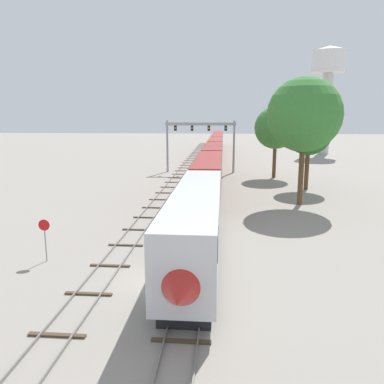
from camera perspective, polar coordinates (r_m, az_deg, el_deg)
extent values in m
plane|color=gray|center=(23.03, -5.05, -13.18)|extent=(400.00, 400.00, 0.00)
cube|color=slate|center=(81.24, 2.96, 4.54)|extent=(0.07, 200.00, 0.16)
cube|color=slate|center=(81.21, 3.98, 4.53)|extent=(0.07, 200.00, 0.16)
cube|color=#473828|center=(17.51, -1.65, -21.42)|extent=(2.60, 0.24, 0.10)
cube|color=#473828|center=(20.98, -0.41, -15.55)|extent=(2.60, 0.24, 0.10)
cube|color=#473828|center=(24.60, 0.43, -11.36)|extent=(2.60, 0.24, 0.10)
cube|color=#473828|center=(28.33, 1.04, -8.26)|extent=(2.60, 0.24, 0.10)
cube|color=#473828|center=(32.12, 1.50, -5.89)|extent=(2.60, 0.24, 0.10)
cube|color=#473828|center=(35.96, 1.85, -4.02)|extent=(2.60, 0.24, 0.10)
cube|color=#473828|center=(39.83, 2.14, -2.51)|extent=(2.60, 0.24, 0.10)
cube|color=#473828|center=(43.72, 2.37, -1.27)|extent=(2.60, 0.24, 0.10)
cube|color=#473828|center=(47.63, 2.57, -0.24)|extent=(2.60, 0.24, 0.10)
cube|color=#473828|center=(51.56, 2.74, 0.64)|extent=(2.60, 0.24, 0.10)
cube|color=#473828|center=(55.49, 2.88, 1.40)|extent=(2.60, 0.24, 0.10)
cube|color=#473828|center=(59.43, 3.01, 2.05)|extent=(2.60, 0.24, 0.10)
cube|color=#473828|center=(63.39, 3.11, 2.63)|extent=(2.60, 0.24, 0.10)
cube|color=#473828|center=(67.34, 3.21, 3.13)|extent=(2.60, 0.24, 0.10)
cube|color=#473828|center=(71.30, 3.30, 3.58)|extent=(2.60, 0.24, 0.10)
cube|color=#473828|center=(75.27, 3.37, 3.98)|extent=(2.60, 0.24, 0.10)
cube|color=#473828|center=(79.24, 3.44, 4.35)|extent=(2.60, 0.24, 0.10)
cube|color=#473828|center=(83.21, 3.50, 4.67)|extent=(2.60, 0.24, 0.10)
cube|color=#473828|center=(87.18, 3.56, 4.97)|extent=(2.60, 0.24, 0.10)
cube|color=#473828|center=(91.16, 3.61, 5.24)|extent=(2.60, 0.24, 0.10)
cube|color=#473828|center=(95.14, 3.66, 5.49)|extent=(2.60, 0.24, 0.10)
cube|color=#473828|center=(99.12, 3.70, 5.72)|extent=(2.60, 0.24, 0.10)
cube|color=#473828|center=(103.10, 3.74, 5.93)|extent=(2.60, 0.24, 0.10)
cube|color=#473828|center=(107.09, 3.78, 6.13)|extent=(2.60, 0.24, 0.10)
cube|color=#473828|center=(111.07, 3.82, 6.31)|extent=(2.60, 0.24, 0.10)
cube|color=#473828|center=(115.06, 3.85, 6.48)|extent=(2.60, 0.24, 0.10)
cube|color=#473828|center=(119.04, 3.88, 6.64)|extent=(2.60, 0.24, 0.10)
cube|color=#473828|center=(123.03, 3.91, 6.78)|extent=(2.60, 0.24, 0.10)
cube|color=#473828|center=(127.02, 3.93, 6.92)|extent=(2.60, 0.24, 0.10)
cube|color=#473828|center=(131.01, 3.96, 7.05)|extent=(2.60, 0.24, 0.10)
cube|color=#473828|center=(135.00, 3.98, 7.17)|extent=(2.60, 0.24, 0.10)
cube|color=#473828|center=(138.99, 4.01, 7.29)|extent=(2.60, 0.24, 0.10)
cube|color=#473828|center=(142.98, 4.03, 7.40)|extent=(2.60, 0.24, 0.10)
cube|color=#473828|center=(146.97, 4.05, 7.50)|extent=(2.60, 0.24, 0.10)
cube|color=#473828|center=(150.96, 4.06, 7.60)|extent=(2.60, 0.24, 0.10)
cube|color=#473828|center=(154.95, 4.08, 7.69)|extent=(2.60, 0.24, 0.10)
cube|color=#473828|center=(158.95, 4.10, 7.78)|extent=(2.60, 0.24, 0.10)
cube|color=#473828|center=(162.94, 4.12, 7.86)|extent=(2.60, 0.24, 0.10)
cube|color=#473828|center=(166.93, 4.13, 7.94)|extent=(2.60, 0.24, 0.10)
cube|color=#473828|center=(170.93, 4.15, 8.02)|extent=(2.60, 0.24, 0.10)
cube|color=#473828|center=(174.92, 4.16, 8.09)|extent=(2.60, 0.24, 0.10)
cube|color=#473828|center=(178.91, 4.17, 8.16)|extent=(2.60, 0.24, 0.10)
cube|color=slate|center=(61.89, -2.71, 2.45)|extent=(0.07, 160.00, 0.16)
cube|color=slate|center=(61.72, -1.38, 2.43)|extent=(0.07, 160.00, 0.16)
cube|color=#473828|center=(18.85, -19.57, -19.56)|extent=(2.60, 0.24, 0.10)
cube|color=#473828|center=(22.10, -15.24, -14.50)|extent=(2.60, 0.24, 0.10)
cube|color=#473828|center=(25.57, -12.18, -10.73)|extent=(2.60, 0.24, 0.10)
cube|color=#473828|center=(29.17, -9.91, -7.85)|extent=(2.60, 0.24, 0.10)
cube|color=#473828|center=(32.87, -8.17, -5.60)|extent=(2.60, 0.24, 0.10)
cube|color=#473828|center=(36.63, -6.79, -3.81)|extent=(2.60, 0.24, 0.10)
cube|color=#473828|center=(40.43, -5.68, -2.35)|extent=(2.60, 0.24, 0.10)
cube|color=#473828|center=(44.27, -4.76, -1.14)|extent=(2.60, 0.24, 0.10)
cube|color=#473828|center=(48.14, -3.98, -0.13)|extent=(2.60, 0.24, 0.10)
cube|color=#473828|center=(52.02, -3.33, 0.73)|extent=(2.60, 0.24, 0.10)
cube|color=#473828|center=(55.93, -2.76, 1.48)|extent=(2.60, 0.24, 0.10)
cube|color=#473828|center=(59.84, -2.27, 2.12)|extent=(2.60, 0.24, 0.10)
cube|color=#473828|center=(63.77, -1.84, 2.69)|extent=(2.60, 0.24, 0.10)
cube|color=#473828|center=(67.70, -1.45, 3.19)|extent=(2.60, 0.24, 0.10)
cube|color=#473828|center=(71.64, -1.11, 3.63)|extent=(2.60, 0.24, 0.10)
cube|color=#473828|center=(75.59, -0.81, 4.03)|extent=(2.60, 0.24, 0.10)
cube|color=#473828|center=(79.54, -0.53, 4.39)|extent=(2.60, 0.24, 0.10)
cube|color=#473828|center=(83.50, -0.28, 4.72)|extent=(2.60, 0.24, 0.10)
cube|color=#473828|center=(87.46, -0.06, 5.01)|extent=(2.60, 0.24, 0.10)
cube|color=#473828|center=(91.43, 0.15, 5.28)|extent=(2.60, 0.24, 0.10)
cube|color=#473828|center=(95.40, 0.34, 5.53)|extent=(2.60, 0.24, 0.10)
cube|color=#473828|center=(99.37, 0.52, 5.76)|extent=(2.60, 0.24, 0.10)
cube|color=#473828|center=(103.34, 0.68, 5.97)|extent=(2.60, 0.24, 0.10)
cube|color=#473828|center=(107.31, 0.83, 6.16)|extent=(2.60, 0.24, 0.10)
cube|color=#473828|center=(111.29, 0.97, 6.34)|extent=(2.60, 0.24, 0.10)
cube|color=#473828|center=(115.27, 1.10, 6.51)|extent=(2.60, 0.24, 0.10)
cube|color=#473828|center=(119.25, 1.22, 6.67)|extent=(2.60, 0.24, 0.10)
cube|color=#473828|center=(123.23, 1.33, 6.81)|extent=(2.60, 0.24, 0.10)
cube|color=#473828|center=(127.21, 1.44, 6.95)|extent=(2.60, 0.24, 0.10)
cube|color=#473828|center=(131.19, 1.54, 7.08)|extent=(2.60, 0.24, 0.10)
cube|color=#473828|center=(135.18, 1.63, 7.20)|extent=(2.60, 0.24, 0.10)
cube|color=#473828|center=(139.16, 1.72, 7.32)|extent=(2.60, 0.24, 0.10)
cube|color=silver|center=(25.04, 0.69, -4.06)|extent=(3.00, 18.88, 3.80)
cone|color=#B2231E|center=(16.15, -1.78, -14.47)|extent=(2.88, 2.60, 2.88)
cube|color=black|center=(16.85, -1.27, -7.68)|extent=(3.04, 1.80, 1.10)
cube|color=black|center=(25.78, 0.67, -9.21)|extent=(2.52, 17.00, 1.00)
cube|color=maroon|center=(44.50, 2.47, 2.68)|extent=(3.00, 18.88, 3.80)
cube|color=black|center=(44.45, 2.48, 3.19)|extent=(3.04, 17.37, 0.90)
cube|color=black|center=(44.92, 2.45, -0.35)|extent=(2.52, 17.00, 1.00)
cube|color=maroon|center=(64.23, 3.17, 5.30)|extent=(3.00, 18.88, 3.80)
cube|color=black|center=(64.19, 3.18, 5.66)|extent=(3.04, 17.37, 0.90)
cube|color=black|center=(64.52, 3.15, 3.18)|extent=(2.52, 17.00, 1.00)
cube|color=maroon|center=(84.02, 3.54, 6.69)|extent=(3.00, 18.88, 3.80)
cube|color=black|center=(83.99, 3.55, 6.96)|extent=(3.04, 17.37, 0.90)
cube|color=black|center=(84.25, 3.52, 5.06)|extent=(2.52, 17.00, 1.00)
cube|color=maroon|center=(103.85, 3.77, 7.55)|extent=(3.00, 18.88, 3.80)
cube|color=black|center=(103.83, 3.78, 7.77)|extent=(3.04, 17.37, 0.90)
cube|color=black|center=(104.03, 3.76, 6.23)|extent=(2.52, 17.00, 1.00)
cube|color=maroon|center=(123.70, 3.93, 8.13)|extent=(3.00, 18.88, 3.80)
cube|color=black|center=(123.68, 3.93, 8.31)|extent=(3.04, 17.37, 0.90)
cube|color=black|center=(123.85, 3.92, 7.02)|extent=(2.52, 17.00, 1.00)
cylinder|color=#999BA0|center=(66.54, -3.72, 6.83)|extent=(0.36, 0.36, 8.88)
cylinder|color=#999BA0|center=(65.86, 6.29, 6.75)|extent=(0.36, 0.36, 8.88)
cube|color=#999BA0|center=(65.77, 1.27, 10.15)|extent=(12.10, 0.36, 0.50)
cube|color=black|center=(66.23, -2.50, 9.55)|extent=(0.44, 0.32, 0.90)
sphere|color=yellow|center=(66.05, -2.52, 9.54)|extent=(0.28, 0.28, 0.28)
cube|color=black|center=(65.94, 0.01, 9.55)|extent=(0.44, 0.32, 0.90)
sphere|color=yellow|center=(65.75, 0.00, 9.55)|extent=(0.28, 0.28, 0.28)
cube|color=black|center=(65.77, 2.54, 9.54)|extent=(0.44, 0.32, 0.90)
sphere|color=yellow|center=(65.58, 2.54, 9.53)|extent=(0.28, 0.28, 0.28)
cube|color=black|center=(65.72, 5.08, 9.50)|extent=(0.44, 0.32, 0.90)
sphere|color=green|center=(65.53, 5.08, 9.50)|extent=(0.28, 0.28, 0.28)
cylinder|color=beige|center=(105.56, 19.40, 10.98)|extent=(2.60, 2.60, 20.41)
cylinder|color=white|center=(106.42, 19.86, 17.88)|extent=(8.33, 8.33, 5.24)
cone|color=white|center=(106.88, 19.99, 19.59)|extent=(8.50, 8.50, 1.20)
cylinder|color=gray|center=(27.32, -21.07, -7.46)|extent=(0.08, 0.08, 2.20)
cylinder|color=red|center=(26.90, -21.30, -4.65)|extent=(0.76, 0.03, 0.76)
cylinder|color=brown|center=(61.51, 12.24, 4.68)|extent=(0.56, 0.56, 5.53)
sphere|color=#387A33|center=(61.16, 12.44, 9.39)|extent=(6.56, 6.56, 6.56)
cylinder|color=brown|center=(42.94, 16.02, 2.72)|extent=(0.56, 0.56, 6.96)
sphere|color=#387A33|center=(42.51, 16.48, 11.06)|extent=(7.86, 7.86, 7.86)
cylinder|color=brown|center=(52.37, 16.82, 3.31)|extent=(0.56, 0.56, 5.45)
sphere|color=#235B23|center=(51.97, 17.12, 8.54)|extent=(5.91, 5.91, 5.91)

